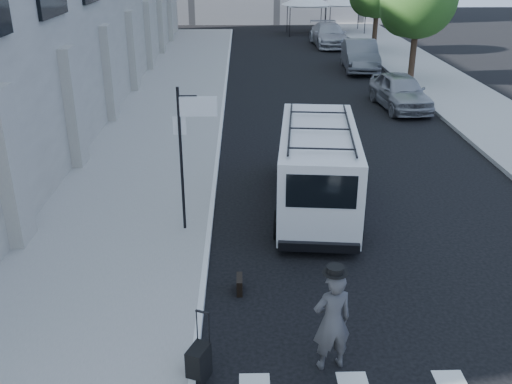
{
  "coord_description": "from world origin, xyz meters",
  "views": [
    {
      "loc": [
        -1.15,
        -9.38,
        6.51
      ],
      "look_at": [
        -0.86,
        2.71,
        1.3
      ],
      "focal_mm": 40.0,
      "sensor_mm": 36.0,
      "label": 1
    }
  ],
  "objects_px": {
    "businessman": "(332,321)",
    "cargo_van": "(318,167)",
    "briefcase": "(240,284)",
    "parked_car_a": "(400,91)",
    "parked_car_b": "(360,55)",
    "suitcase": "(199,363)",
    "parked_car_c": "(329,35)"
  },
  "relations": [
    {
      "from": "suitcase",
      "to": "cargo_van",
      "type": "relative_size",
      "value": 0.2
    },
    {
      "from": "suitcase",
      "to": "parked_car_c",
      "type": "relative_size",
      "value": 0.22
    },
    {
      "from": "suitcase",
      "to": "briefcase",
      "type": "bearing_deg",
      "value": 99.28
    },
    {
      "from": "suitcase",
      "to": "cargo_van",
      "type": "bearing_deg",
      "value": 91.45
    },
    {
      "from": "businessman",
      "to": "parked_car_c",
      "type": "xyz_separation_m",
      "value": [
        4.73,
        33.57,
        -0.13
      ]
    },
    {
      "from": "parked_car_a",
      "to": "parked_car_c",
      "type": "bearing_deg",
      "value": 87.38
    },
    {
      "from": "suitcase",
      "to": "parked_car_b",
      "type": "height_order",
      "value": "parked_car_b"
    },
    {
      "from": "suitcase",
      "to": "parked_car_b",
      "type": "relative_size",
      "value": 0.24
    },
    {
      "from": "parked_car_b",
      "to": "parked_car_c",
      "type": "distance_m",
      "value": 8.54
    },
    {
      "from": "parked_car_a",
      "to": "parked_car_c",
      "type": "distance_m",
      "value": 16.98
    },
    {
      "from": "briefcase",
      "to": "cargo_van",
      "type": "height_order",
      "value": "cargo_van"
    },
    {
      "from": "parked_car_a",
      "to": "cargo_van",
      "type": "bearing_deg",
      "value": -120.53
    },
    {
      "from": "parked_car_a",
      "to": "parked_car_b",
      "type": "xyz_separation_m",
      "value": [
        -0.12,
        8.45,
        0.07
      ]
    },
    {
      "from": "cargo_van",
      "to": "parked_car_a",
      "type": "xyz_separation_m",
      "value": [
        4.87,
        10.18,
        -0.4
      ]
    },
    {
      "from": "businessman",
      "to": "parked_car_b",
      "type": "distance_m",
      "value": 25.61
    },
    {
      "from": "parked_car_c",
      "to": "suitcase",
      "type": "bearing_deg",
      "value": -104.36
    },
    {
      "from": "parked_car_c",
      "to": "cargo_van",
      "type": "bearing_deg",
      "value": -101.59
    },
    {
      "from": "cargo_van",
      "to": "parked_car_b",
      "type": "xyz_separation_m",
      "value": [
        4.75,
        18.63,
        -0.33
      ]
    },
    {
      "from": "parked_car_b",
      "to": "briefcase",
      "type": "bearing_deg",
      "value": -102.38
    },
    {
      "from": "businessman",
      "to": "briefcase",
      "type": "xyz_separation_m",
      "value": [
        -1.52,
        2.29,
        -0.74
      ]
    },
    {
      "from": "businessman",
      "to": "parked_car_b",
      "type": "xyz_separation_m",
      "value": [
        5.3,
        25.06,
        -0.08
      ]
    },
    {
      "from": "businessman",
      "to": "parked_car_a",
      "type": "bearing_deg",
      "value": -122.65
    },
    {
      "from": "parked_car_a",
      "to": "parked_car_b",
      "type": "bearing_deg",
      "value": 85.84
    },
    {
      "from": "briefcase",
      "to": "businessman",
      "type": "bearing_deg",
      "value": -56.58
    },
    {
      "from": "businessman",
      "to": "parked_car_c",
      "type": "height_order",
      "value": "businessman"
    },
    {
      "from": "briefcase",
      "to": "suitcase",
      "type": "bearing_deg",
      "value": -104.43
    },
    {
      "from": "suitcase",
      "to": "parked_car_a",
      "type": "bearing_deg",
      "value": 89.33
    },
    {
      "from": "cargo_van",
      "to": "businessman",
      "type": "bearing_deg",
      "value": -89.1
    },
    {
      "from": "cargo_van",
      "to": "parked_car_b",
      "type": "relative_size",
      "value": 1.2
    },
    {
      "from": "businessman",
      "to": "cargo_van",
      "type": "xyz_separation_m",
      "value": [
        0.55,
        6.43,
        0.25
      ]
    },
    {
      "from": "businessman",
      "to": "briefcase",
      "type": "relative_size",
      "value": 4.13
    },
    {
      "from": "suitcase",
      "to": "parked_car_c",
      "type": "xyz_separation_m",
      "value": [
        6.9,
        33.84,
        0.46
      ]
    }
  ]
}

